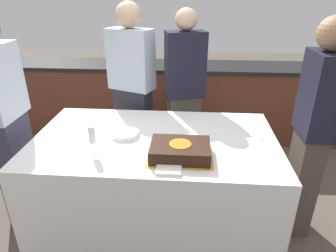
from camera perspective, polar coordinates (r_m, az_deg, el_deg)
ground_plane at (r=2.66m, az=-2.23°, el=-16.91°), size 14.00×14.00×0.00m
back_counter at (r=3.80m, az=0.36°, el=4.91°), size 4.40×0.58×0.92m
dining_table at (r=2.42m, az=-2.38°, el=-10.24°), size 1.80×1.05×0.76m
cake at (r=1.96m, az=2.33°, el=-4.65°), size 0.43×0.32×0.10m
plate_stack at (r=2.26m, az=-8.14°, el=-1.48°), size 0.20×0.20×0.04m
wine_glass at (r=2.01m, az=-14.28°, el=-1.83°), size 0.06×0.06×0.20m
side_plate_near_cake at (r=2.26m, az=2.30°, el=-1.64°), size 0.21×0.21×0.00m
side_plate_right_edge at (r=2.34m, az=15.48°, el=-1.58°), size 0.21×0.21×0.00m
utensil_pile at (r=1.83m, az=0.15°, el=-8.34°), size 0.15×0.12×0.02m
person_cutting_cake at (r=2.86m, az=3.15°, el=5.93°), size 0.39×0.28×1.61m
person_seated_left at (r=2.56m, az=-28.27°, el=0.57°), size 0.20×0.38×1.62m
person_seated_right at (r=2.33m, az=25.90°, el=-0.70°), size 0.22×0.32×1.63m
person_standing_back at (r=2.90m, az=-6.79°, el=6.75°), size 0.46×0.34×1.66m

